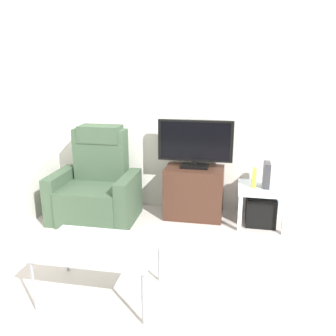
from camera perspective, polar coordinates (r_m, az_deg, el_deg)
The scene contains 11 objects.
ground_plane at distance 3.68m, azimuth 2.45°, elevation -12.92°, with size 6.40×6.40×0.00m, color #BCB2AD.
wall_back at distance 4.36m, azimuth 4.84°, elevation 9.73°, with size 6.40×0.06×2.60m, color silver.
tv_stand at distance 4.33m, azimuth 4.14°, elevation -3.85°, with size 0.68×0.43×0.61m.
television at distance 4.18m, azimuth 4.34°, elevation 4.01°, with size 0.87×0.20×0.56m.
recliner_armchair at distance 4.37m, azimuth -11.31°, elevation -3.04°, with size 0.98×0.78×1.08m.
side_table at distance 4.23m, azimuth 14.68°, elevation -3.83°, with size 0.54×0.54×0.45m.
subwoofer_box at distance 4.31m, azimuth 14.48°, elevation -6.49°, with size 0.33×0.33×0.33m, color black.
book_upright at distance 4.15m, azimuth 13.50°, elevation -1.53°, with size 0.04×0.10×0.22m, color gold.
game_console at distance 4.18m, azimuth 15.36°, elevation -1.05°, with size 0.07×0.20×0.29m, color #333338.
coffee_table at distance 2.91m, azimuth -10.89°, elevation -12.51°, with size 0.90×0.60×0.43m.
cell_phone at distance 2.89m, azimuth -7.85°, elevation -11.88°, with size 0.07×0.15×0.01m, color #B7B7BC.
Camera 1 is at (0.44, -3.18, 1.80)m, focal length 38.43 mm.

